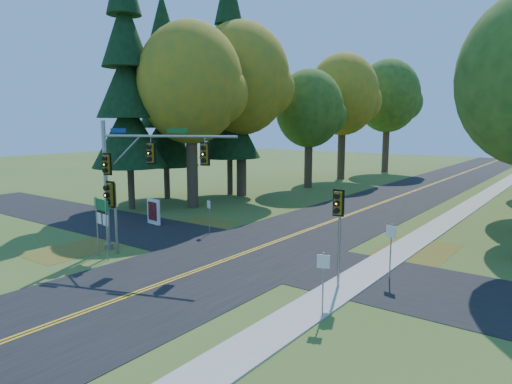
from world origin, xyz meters
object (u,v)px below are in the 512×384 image
Objects in this scene: route_sign_cluster at (102,216)px; info_kiosk at (154,212)px; traffic_mast at (136,169)px; east_signal_pole at (339,214)px.

route_sign_cluster is 1.79× the size of info_kiosk.
traffic_mast is at bearing 81.60° from route_sign_cluster.
east_signal_pole is at bearing -6.56° from info_kiosk.
traffic_mast is 10.71m from east_signal_pole.
east_signal_pole is 15.53m from info_kiosk.
traffic_mast is 2.32× the size of route_sign_cluster.
east_signal_pole is 2.40× the size of info_kiosk.
route_sign_cluster is (-11.10, -2.98, -0.94)m from east_signal_pole.
east_signal_pole is at bearing 23.72° from route_sign_cluster.
route_sign_cluster is at bearing -52.64° from info_kiosk.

